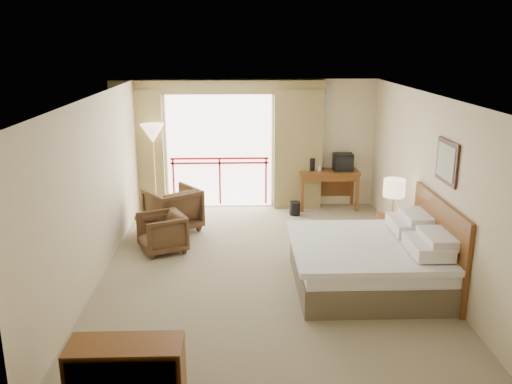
{
  "coord_description": "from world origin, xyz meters",
  "views": [
    {
      "loc": [
        -0.41,
        -7.8,
        3.47
      ],
      "look_at": [
        -0.13,
        0.4,
        1.16
      ],
      "focal_mm": 38.0,
      "sensor_mm": 36.0,
      "label": 1
    }
  ],
  "objects_px": {
    "table_lamp": "(394,189)",
    "side_table": "(148,225)",
    "wastebasket": "(295,208)",
    "tv": "(343,162)",
    "nightstand": "(392,236)",
    "desk": "(328,178)",
    "floor_lamp": "(153,137)",
    "dresser": "(127,377)",
    "armchair_near": "(163,251)",
    "armchair_far": "(174,230)",
    "bed": "(371,262)"
  },
  "relations": [
    {
      "from": "table_lamp",
      "to": "tv",
      "type": "relative_size",
      "value": 1.55
    },
    {
      "from": "desk",
      "to": "side_table",
      "type": "bearing_deg",
      "value": -152.19
    },
    {
      "from": "armchair_near",
      "to": "side_table",
      "type": "height_order",
      "value": "side_table"
    },
    {
      "from": "side_table",
      "to": "desk",
      "type": "bearing_deg",
      "value": 30.29
    },
    {
      "from": "armchair_far",
      "to": "side_table",
      "type": "relative_size",
      "value": 1.81
    },
    {
      "from": "armchair_near",
      "to": "dresser",
      "type": "bearing_deg",
      "value": -21.7
    },
    {
      "from": "armchair_near",
      "to": "dresser",
      "type": "relative_size",
      "value": 0.67
    },
    {
      "from": "armchair_far",
      "to": "dresser",
      "type": "xyz_separation_m",
      "value": [
        0.15,
        -5.22,
        0.36
      ]
    },
    {
      "from": "side_table",
      "to": "dresser",
      "type": "xyz_separation_m",
      "value": [
        0.51,
        -4.53,
        0.02
      ]
    },
    {
      "from": "dresser",
      "to": "tv",
      "type": "bearing_deg",
      "value": 58.21
    },
    {
      "from": "side_table",
      "to": "wastebasket",
      "type": "bearing_deg",
      "value": 28.76
    },
    {
      "from": "bed",
      "to": "armchair_near",
      "type": "relative_size",
      "value": 2.92
    },
    {
      "from": "desk",
      "to": "dresser",
      "type": "xyz_separation_m",
      "value": [
        -2.99,
        -6.57,
        -0.28
      ]
    },
    {
      "from": "desk",
      "to": "armchair_far",
      "type": "xyz_separation_m",
      "value": [
        -3.14,
        -1.36,
        -0.64
      ]
    },
    {
      "from": "bed",
      "to": "floor_lamp",
      "type": "relative_size",
      "value": 1.14
    },
    {
      "from": "bed",
      "to": "desk",
      "type": "bearing_deg",
      "value": 89.96
    },
    {
      "from": "nightstand",
      "to": "table_lamp",
      "type": "height_order",
      "value": "table_lamp"
    },
    {
      "from": "wastebasket",
      "to": "dresser",
      "type": "height_order",
      "value": "dresser"
    },
    {
      "from": "dresser",
      "to": "armchair_near",
      "type": "bearing_deg",
      "value": 87.96
    },
    {
      "from": "tv",
      "to": "armchair_near",
      "type": "relative_size",
      "value": 0.55
    },
    {
      "from": "nightstand",
      "to": "desk",
      "type": "bearing_deg",
      "value": 106.83
    },
    {
      "from": "table_lamp",
      "to": "side_table",
      "type": "xyz_separation_m",
      "value": [
        -4.14,
        0.61,
        -0.79
      ]
    },
    {
      "from": "desk",
      "to": "armchair_near",
      "type": "xyz_separation_m",
      "value": [
        -3.2,
        -2.44,
        -0.64
      ]
    },
    {
      "from": "tv",
      "to": "wastebasket",
      "type": "relative_size",
      "value": 1.44
    },
    {
      "from": "tv",
      "to": "floor_lamp",
      "type": "distance_m",
      "value": 3.97
    },
    {
      "from": "armchair_far",
      "to": "armchair_near",
      "type": "relative_size",
      "value": 1.24
    },
    {
      "from": "side_table",
      "to": "floor_lamp",
      "type": "relative_size",
      "value": 0.27
    },
    {
      "from": "bed",
      "to": "armchair_far",
      "type": "relative_size",
      "value": 2.36
    },
    {
      "from": "table_lamp",
      "to": "desk",
      "type": "height_order",
      "value": "table_lamp"
    },
    {
      "from": "table_lamp",
      "to": "armchair_near",
      "type": "height_order",
      "value": "table_lamp"
    },
    {
      "from": "tv",
      "to": "dresser",
      "type": "xyz_separation_m",
      "value": [
        -3.29,
        -6.51,
        -0.64
      ]
    },
    {
      "from": "armchair_far",
      "to": "floor_lamp",
      "type": "xyz_separation_m",
      "value": [
        -0.47,
        1.04,
        1.6
      ]
    },
    {
      "from": "wastebasket",
      "to": "floor_lamp",
      "type": "distance_m",
      "value": 3.22
    },
    {
      "from": "floor_lamp",
      "to": "table_lamp",
      "type": "bearing_deg",
      "value": -28.78
    },
    {
      "from": "bed",
      "to": "floor_lamp",
      "type": "height_order",
      "value": "floor_lamp"
    },
    {
      "from": "table_lamp",
      "to": "tv",
      "type": "height_order",
      "value": "table_lamp"
    },
    {
      "from": "bed",
      "to": "armchair_near",
      "type": "height_order",
      "value": "bed"
    },
    {
      "from": "desk",
      "to": "floor_lamp",
      "type": "relative_size",
      "value": 0.68
    },
    {
      "from": "table_lamp",
      "to": "side_table",
      "type": "distance_m",
      "value": 4.26
    },
    {
      "from": "bed",
      "to": "nightstand",
      "type": "xyz_separation_m",
      "value": [
        0.65,
        1.2,
        -0.05
      ]
    },
    {
      "from": "bed",
      "to": "armchair_near",
      "type": "distance_m",
      "value": 3.54
    },
    {
      "from": "nightstand",
      "to": "side_table",
      "type": "bearing_deg",
      "value": 174.39
    },
    {
      "from": "side_table",
      "to": "floor_lamp",
      "type": "distance_m",
      "value": 2.14
    },
    {
      "from": "nightstand",
      "to": "armchair_near",
      "type": "relative_size",
      "value": 0.89
    },
    {
      "from": "table_lamp",
      "to": "floor_lamp",
      "type": "distance_m",
      "value": 4.88
    },
    {
      "from": "tv",
      "to": "nightstand",
      "type": "bearing_deg",
      "value": -84.14
    },
    {
      "from": "bed",
      "to": "side_table",
      "type": "relative_size",
      "value": 4.28
    },
    {
      "from": "desk",
      "to": "floor_lamp",
      "type": "xyz_separation_m",
      "value": [
        -3.61,
        -0.32,
        0.96
      ]
    },
    {
      "from": "armchair_near",
      "to": "floor_lamp",
      "type": "bearing_deg",
      "value": 166.28
    },
    {
      "from": "tv",
      "to": "armchair_near",
      "type": "distance_m",
      "value": 4.35
    }
  ]
}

